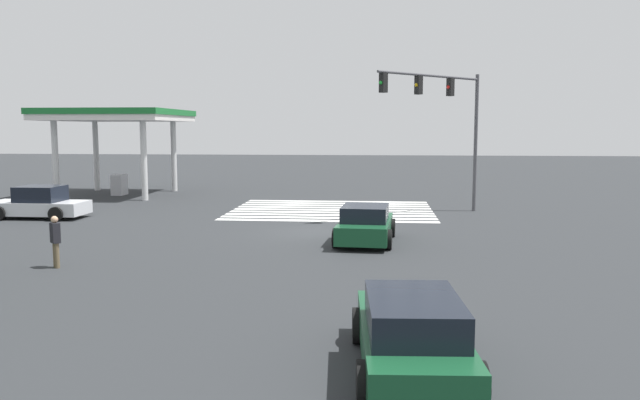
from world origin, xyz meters
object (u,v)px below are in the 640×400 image
object	(u,v)px
car_0	(39,204)
car_1	(411,335)
pedestrian	(55,239)
traffic_signal_mast	(446,109)
car_2	(365,225)

from	to	relation	value
car_0	car_1	size ratio (longest dim) A/B	0.97
pedestrian	traffic_signal_mast	bearing A→B (deg)	0.28
traffic_signal_mast	car_2	distance (m)	9.61
traffic_signal_mast	car_1	world-z (taller)	traffic_signal_mast
car_1	car_2	size ratio (longest dim) A/B	1.05
car_0	car_2	xyz separation A→B (m)	(-15.43, 4.92, -0.02)
car_0	car_1	distance (m)	23.85
traffic_signal_mast	car_1	xyz separation A→B (m)	(2.65, 20.04, -4.44)
car_1	car_2	xyz separation A→B (m)	(1.02, -12.36, -0.01)
car_1	pedestrian	bearing A→B (deg)	51.20
car_2	car_0	bearing A→B (deg)	76.33
car_1	pedestrian	world-z (taller)	pedestrian
car_2	car_1	bearing A→B (deg)	-171.26
car_1	pedestrian	size ratio (longest dim) A/B	2.89
traffic_signal_mast	pedestrian	distance (m)	18.66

